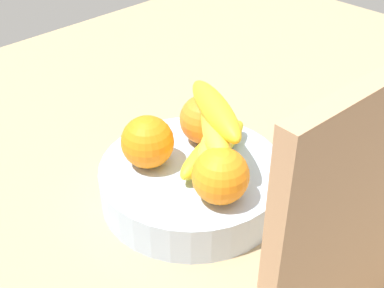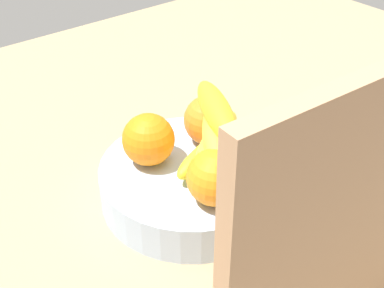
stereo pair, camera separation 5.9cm
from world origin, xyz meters
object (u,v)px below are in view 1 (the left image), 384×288
(orange_front_left, at_px, (148,142))
(cutting_board, at_px, (363,236))
(fruit_bowl, at_px, (192,182))
(banana_bunch, at_px, (216,132))
(orange_front_right, at_px, (220,176))
(orange_center, at_px, (204,119))

(orange_front_left, xyz_separation_m, cutting_board, (0.03, 0.35, 0.08))
(orange_front_left, bearing_deg, fruit_bowl, 130.00)
(banana_bunch, xyz_separation_m, cutting_board, (0.10, 0.29, 0.07))
(orange_front_right, bearing_deg, cutting_board, 78.10)
(orange_front_left, distance_m, banana_bunch, 0.10)
(fruit_bowl, relative_size, orange_front_right, 3.55)
(fruit_bowl, distance_m, cutting_board, 0.35)
(orange_front_right, height_order, cutting_board, cutting_board)
(orange_front_left, xyz_separation_m, orange_front_right, (-0.02, 0.13, 0.00))
(fruit_bowl, relative_size, cutting_board, 0.77)
(fruit_bowl, xyz_separation_m, cutting_board, (0.07, 0.30, 0.15))
(fruit_bowl, relative_size, banana_bunch, 1.59)
(orange_front_right, bearing_deg, orange_center, -126.84)
(orange_front_left, bearing_deg, orange_center, 171.96)
(banana_bunch, relative_size, cutting_board, 0.49)
(orange_center, bearing_deg, orange_front_right, 53.16)
(orange_center, height_order, banana_bunch, banana_bunch)
(fruit_bowl, xyz_separation_m, orange_front_right, (0.02, 0.08, 0.07))
(fruit_bowl, xyz_separation_m, orange_front_left, (0.04, -0.05, 0.07))
(orange_front_right, xyz_separation_m, orange_center, (-0.09, -0.11, 0.00))
(fruit_bowl, height_order, orange_center, orange_center)
(fruit_bowl, bearing_deg, orange_front_left, -50.00)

